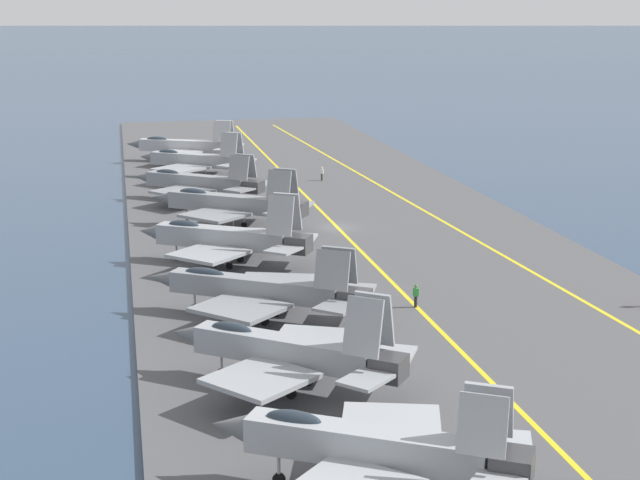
{
  "coord_description": "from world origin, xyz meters",
  "views": [
    {
      "loc": [
        -94.25,
        21.1,
        22.49
      ],
      "look_at": [
        -15.05,
        4.88,
        2.9
      ],
      "focal_mm": 55.0,
      "sensor_mm": 36.0,
      "label": 1
    }
  ],
  "objects_px": {
    "parked_jet_nearest": "(372,447)",
    "parked_jet_eighth": "(186,146)",
    "parked_jet_third": "(260,289)",
    "parked_jet_sixth": "(200,182)",
    "crew_green_vest": "(416,295)",
    "parked_jet_seventh": "(196,160)",
    "parked_jet_fifth": "(231,203)",
    "parked_jet_second": "(289,351)",
    "crew_white_vest": "(322,173)",
    "parked_jet_fourth": "(226,238)"
  },
  "relations": [
    {
      "from": "parked_jet_sixth",
      "to": "parked_jet_seventh",
      "type": "bearing_deg",
      "value": -2.89
    },
    {
      "from": "parked_jet_nearest",
      "to": "parked_jet_fifth",
      "type": "relative_size",
      "value": 0.92
    },
    {
      "from": "crew_white_vest",
      "to": "parked_jet_fifth",
      "type": "bearing_deg",
      "value": 150.37
    },
    {
      "from": "parked_jet_third",
      "to": "parked_jet_seventh",
      "type": "xyz_separation_m",
      "value": [
        58.64,
        -0.08,
        0.17
      ]
    },
    {
      "from": "parked_jet_second",
      "to": "parked_jet_eighth",
      "type": "relative_size",
      "value": 0.84
    },
    {
      "from": "parked_jet_second",
      "to": "parked_jet_fifth",
      "type": "relative_size",
      "value": 0.89
    },
    {
      "from": "parked_jet_second",
      "to": "parked_jet_fourth",
      "type": "distance_m",
      "value": 28.92
    },
    {
      "from": "parked_jet_sixth",
      "to": "crew_green_vest",
      "type": "height_order",
      "value": "parked_jet_sixth"
    },
    {
      "from": "parked_jet_nearest",
      "to": "parked_jet_eighth",
      "type": "distance_m",
      "value": 100.26
    },
    {
      "from": "crew_white_vest",
      "to": "crew_green_vest",
      "type": "relative_size",
      "value": 1.01
    },
    {
      "from": "parked_jet_third",
      "to": "parked_jet_fifth",
      "type": "height_order",
      "value": "parked_jet_fifth"
    },
    {
      "from": "crew_white_vest",
      "to": "parked_jet_nearest",
      "type": "bearing_deg",
      "value": 169.88
    },
    {
      "from": "parked_jet_seventh",
      "to": "crew_green_vest",
      "type": "xyz_separation_m",
      "value": [
        -58.03,
        -11.68,
        -1.5
      ]
    },
    {
      "from": "parked_jet_second",
      "to": "parked_jet_sixth",
      "type": "distance_m",
      "value": 57.36
    },
    {
      "from": "parked_jet_third",
      "to": "parked_jet_eighth",
      "type": "bearing_deg",
      "value": 0.16
    },
    {
      "from": "parked_jet_fifth",
      "to": "parked_jet_seventh",
      "type": "distance_m",
      "value": 29.62
    },
    {
      "from": "parked_jet_fourth",
      "to": "parked_jet_eighth",
      "type": "relative_size",
      "value": 0.92
    },
    {
      "from": "parked_jet_nearest",
      "to": "parked_jet_sixth",
      "type": "bearing_deg",
      "value": 1.5
    },
    {
      "from": "parked_jet_third",
      "to": "crew_green_vest",
      "type": "relative_size",
      "value": 9.31
    },
    {
      "from": "parked_jet_nearest",
      "to": "parked_jet_third",
      "type": "bearing_deg",
      "value": 2.55
    },
    {
      "from": "parked_jet_fifth",
      "to": "crew_white_vest",
      "type": "height_order",
      "value": "parked_jet_fifth"
    },
    {
      "from": "parked_jet_fourth",
      "to": "crew_white_vest",
      "type": "distance_m",
      "value": 42.42
    },
    {
      "from": "parked_jet_fifth",
      "to": "parked_jet_third",
      "type": "bearing_deg",
      "value": 177.59
    },
    {
      "from": "parked_jet_third",
      "to": "parked_jet_sixth",
      "type": "distance_m",
      "value": 44.0
    },
    {
      "from": "parked_jet_fifth",
      "to": "parked_jet_sixth",
      "type": "bearing_deg",
      "value": 7.19
    },
    {
      "from": "parked_jet_fifth",
      "to": "parked_jet_seventh",
      "type": "bearing_deg",
      "value": 2.22
    },
    {
      "from": "parked_jet_fourth",
      "to": "parked_jet_fifth",
      "type": "bearing_deg",
      "value": -8.27
    },
    {
      "from": "parked_jet_third",
      "to": "parked_jet_seventh",
      "type": "relative_size",
      "value": 1.09
    },
    {
      "from": "parked_jet_third",
      "to": "crew_green_vest",
      "type": "xyz_separation_m",
      "value": [
        0.61,
        -11.75,
        -1.33
      ]
    },
    {
      "from": "parked_jet_fifth",
      "to": "parked_jet_eighth",
      "type": "distance_m",
      "value": 44.24
    },
    {
      "from": "parked_jet_third",
      "to": "parked_jet_seventh",
      "type": "distance_m",
      "value": 58.64
    },
    {
      "from": "parked_jet_second",
      "to": "crew_green_vest",
      "type": "relative_size",
      "value": 8.08
    },
    {
      "from": "parked_jet_seventh",
      "to": "parked_jet_eighth",
      "type": "distance_m",
      "value": 14.62
    },
    {
      "from": "parked_jet_fifth",
      "to": "crew_green_vest",
      "type": "bearing_deg",
      "value": -159.68
    },
    {
      "from": "parked_jet_third",
      "to": "parked_jet_sixth",
      "type": "xyz_separation_m",
      "value": [
        43.99,
        0.66,
        -0.05
      ]
    },
    {
      "from": "parked_jet_seventh",
      "to": "crew_white_vest",
      "type": "height_order",
      "value": "parked_jet_seventh"
    },
    {
      "from": "parked_jet_fourth",
      "to": "parked_jet_fifth",
      "type": "distance_m",
      "value": 13.64
    },
    {
      "from": "parked_jet_second",
      "to": "parked_jet_third",
      "type": "relative_size",
      "value": 0.87
    },
    {
      "from": "parked_jet_fifth",
      "to": "crew_white_vest",
      "type": "relative_size",
      "value": 9.01
    },
    {
      "from": "parked_jet_eighth",
      "to": "parked_jet_sixth",
      "type": "bearing_deg",
      "value": 179.1
    },
    {
      "from": "parked_jet_seventh",
      "to": "parked_jet_third",
      "type": "bearing_deg",
      "value": 179.93
    },
    {
      "from": "crew_green_vest",
      "to": "parked_jet_third",
      "type": "bearing_deg",
      "value": 92.99
    },
    {
      "from": "parked_jet_sixth",
      "to": "parked_jet_seventh",
      "type": "height_order",
      "value": "parked_jet_seventh"
    },
    {
      "from": "parked_jet_eighth",
      "to": "parked_jet_nearest",
      "type": "bearing_deg",
      "value": -179.2
    },
    {
      "from": "parked_jet_second",
      "to": "parked_jet_eighth",
      "type": "xyz_separation_m",
      "value": [
        86.63,
        -0.03,
        -0.15
      ]
    },
    {
      "from": "parked_jet_eighth",
      "to": "crew_white_vest",
      "type": "relative_size",
      "value": 9.45
    },
    {
      "from": "parked_jet_nearest",
      "to": "parked_jet_fourth",
      "type": "bearing_deg",
      "value": 2.61
    },
    {
      "from": "parked_jet_fifth",
      "to": "parked_jet_sixth",
      "type": "xyz_separation_m",
      "value": [
        14.94,
        1.89,
        -0.43
      ]
    },
    {
      "from": "parked_jet_eighth",
      "to": "crew_green_vest",
      "type": "height_order",
      "value": "parked_jet_eighth"
    },
    {
      "from": "crew_white_vest",
      "to": "crew_green_vest",
      "type": "bearing_deg",
      "value": 175.75
    }
  ]
}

